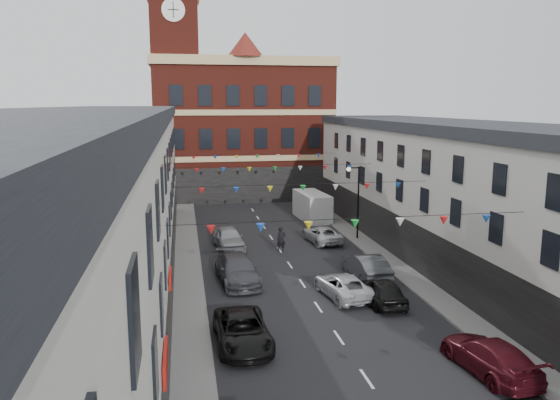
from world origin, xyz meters
TOP-DOWN VIEW (x-y plane):
  - ground at (0.00, 0.00)m, footprint 160.00×160.00m
  - pavement_left at (-6.90, 2.00)m, footprint 1.80×64.00m
  - pavement_right at (6.90, 2.00)m, footprint 1.80×64.00m
  - terrace_left at (-11.78, 1.00)m, footprint 8.40×56.00m
  - terrace_right at (11.78, 1.00)m, footprint 8.40×56.00m
  - civic_building at (0.00, 37.95)m, footprint 20.60×13.30m
  - clock_tower at (-7.50, 35.00)m, footprint 5.60×5.60m
  - distant_hill at (-4.00, 62.00)m, footprint 40.00×14.00m
  - street_lamp at (6.55, 14.00)m, footprint 1.10×0.36m
  - car_left_c at (-4.58, -4.02)m, footprint 2.50×5.20m
  - car_left_d at (-3.90, 4.96)m, footprint 2.72×5.77m
  - car_left_e at (-3.76, 13.13)m, footprint 2.50×5.04m
  - car_right_c at (5.12, -8.37)m, footprint 2.56×5.20m
  - car_right_d at (3.60, -0.11)m, footprint 1.75×4.30m
  - car_right_e at (4.15, 4.21)m, footprint 1.91×5.00m
  - car_right_f at (3.75, 13.71)m, footprint 2.65×4.89m
  - moving_car at (1.80, 1.36)m, footprint 2.83×5.03m
  - white_van at (5.00, 22.38)m, footprint 2.65×5.97m
  - pedestrian at (0.04, 11.51)m, footprint 0.72×0.51m

SIDE VIEW (x-z plane):
  - ground at x=0.00m, z-range 0.00..0.00m
  - pavement_left at x=-6.90m, z-range 0.00..0.15m
  - pavement_right at x=6.90m, z-range 0.00..0.15m
  - car_right_f at x=3.75m, z-range 0.00..1.30m
  - moving_car at x=1.80m, z-range 0.00..1.33m
  - car_left_c at x=-4.58m, z-range 0.00..1.43m
  - car_right_c at x=5.12m, z-range 0.00..1.46m
  - car_right_d at x=3.60m, z-range 0.00..1.46m
  - car_left_d at x=-3.90m, z-range 0.00..1.63m
  - car_right_e at x=4.15m, z-range 0.00..1.63m
  - car_left_e at x=-3.76m, z-range 0.00..1.65m
  - pedestrian at x=0.04m, z-range 0.00..1.88m
  - white_van at x=5.00m, z-range 0.00..2.58m
  - street_lamp at x=6.55m, z-range 0.90..6.90m
  - terrace_right at x=11.78m, z-range 0.00..9.70m
  - distant_hill at x=-4.00m, z-range 0.00..10.00m
  - terrace_left at x=-11.78m, z-range 0.00..10.70m
  - civic_building at x=0.00m, z-range -1.11..17.39m
  - clock_tower at x=-7.50m, z-range -0.07..29.93m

